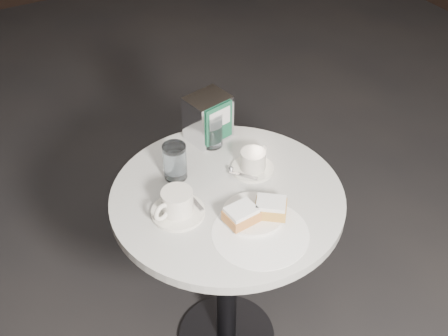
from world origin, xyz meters
TOP-DOWN VIEW (x-y plane):
  - cafe_table at (0.00, 0.00)m, footprint 0.70×0.70m
  - sugar_spill at (-0.00, -0.19)m, footprint 0.29×0.29m
  - beignet_plate at (0.02, -0.13)m, footprint 0.21×0.21m
  - coffee_cup_left at (-0.17, -0.00)m, footprint 0.20×0.20m
  - coffee_cup_right at (0.13, 0.06)m, footprint 0.18×0.18m
  - water_glass_left at (-0.10, 0.15)m, footprint 0.09×0.09m
  - water_glass_right at (0.08, 0.24)m, footprint 0.09×0.09m
  - napkin_dispenser at (0.09, 0.28)m, footprint 0.15×0.13m

SIDE VIEW (x-z plane):
  - cafe_table at x=0.00m, z-range 0.17..0.92m
  - sugar_spill at x=0.00m, z-range 0.74..0.75m
  - beignet_plate at x=0.02m, z-range 0.74..0.80m
  - coffee_cup_right at x=0.13m, z-range 0.74..0.81m
  - coffee_cup_left at x=-0.17m, z-range 0.74..0.82m
  - water_glass_left at x=-0.10m, z-range 0.74..0.86m
  - water_glass_right at x=0.08m, z-range 0.74..0.86m
  - napkin_dispenser at x=0.09m, z-range 0.75..0.90m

